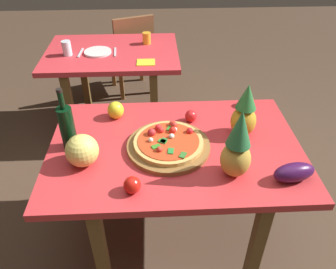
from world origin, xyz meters
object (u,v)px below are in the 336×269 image
(drinking_glass_juice, at_px, (147,38))
(background_table, at_px, (113,63))
(wine_bottle, at_px, (67,127))
(eggplant, at_px, (294,172))
(pizza_board, at_px, (168,146))
(pineapple_left, at_px, (245,113))
(fork_utensil, at_px, (81,53))
(melon, at_px, (82,151))
(tomato_by_bottle, at_px, (191,116))
(bell_pepper, at_px, (116,110))
(tomato_at_corner, at_px, (132,185))
(dining_chair, at_px, (132,50))
(napkin_folded, at_px, (146,62))
(pineapple_right, at_px, (237,148))
(dinner_plate, at_px, (98,52))
(tomato_near_board, at_px, (248,100))
(display_table, at_px, (175,158))
(drinking_glass_water, at_px, (67,48))
(knife_utensil, at_px, (115,52))
(pizza, at_px, (168,141))

(drinking_glass_juice, bearing_deg, background_table, -153.82)
(wine_bottle, height_order, eggplant, wine_bottle)
(pizza_board, bearing_deg, pineapple_left, 14.52)
(drinking_glass_juice, height_order, fork_utensil, drinking_glass_juice)
(pizza_board, height_order, melon, melon)
(tomato_by_bottle, xyz_separation_m, drinking_glass_juice, (-0.26, 1.20, 0.01))
(bell_pepper, bearing_deg, tomato_at_corner, -78.98)
(pineapple_left, height_order, tomato_at_corner, pineapple_left)
(dining_chair, relative_size, tomato_at_corner, 10.94)
(eggplant, height_order, tomato_at_corner, eggplant)
(pizza_board, distance_m, napkin_folded, 1.05)
(melon, bearing_deg, pineapple_right, -8.52)
(tomato_by_bottle, xyz_separation_m, tomato_at_corner, (-0.32, -0.54, 0.00))
(eggplant, relative_size, fork_utensil, 1.11)
(background_table, bearing_deg, dining_chair, 78.29)
(tomato_by_bottle, bearing_deg, background_table, 117.41)
(bell_pepper, distance_m, dinner_plate, 0.98)
(melon, xyz_separation_m, dinner_plate, (-0.10, 1.35, -0.07))
(pineapple_right, bearing_deg, tomato_at_corner, -168.90)
(tomato_near_board, bearing_deg, wine_bottle, -160.49)
(wine_bottle, bearing_deg, tomato_by_bottle, 17.67)
(tomato_at_corner, xyz_separation_m, fork_utensil, (-0.48, 1.55, -0.03))
(tomato_at_corner, relative_size, dinner_plate, 0.35)
(bell_pepper, relative_size, napkin_folded, 0.74)
(melon, bearing_deg, bell_pepper, 72.60)
(display_table, bearing_deg, pineapple_right, -40.99)
(pineapple_left, height_order, drinking_glass_water, pineapple_left)
(melon, relative_size, bell_pepper, 1.53)
(melon, distance_m, drinking_glass_water, 1.36)
(knife_utensil, bearing_deg, eggplant, -62.20)
(knife_utensil, height_order, napkin_folded, knife_utensil)
(pineapple_left, height_order, dinner_plate, pineapple_left)
(wine_bottle, distance_m, pineapple_right, 0.84)
(tomato_by_bottle, relative_size, fork_utensil, 0.38)
(dinner_plate, bearing_deg, dining_chair, 70.08)
(pineapple_right, relative_size, drinking_glass_water, 3.05)
(pizza, xyz_separation_m, fork_utensil, (-0.65, 1.25, -0.04))
(melon, bearing_deg, tomato_by_bottle, 31.23)
(tomato_by_bottle, bearing_deg, knife_utensil, 116.87)
(drinking_glass_juice, xyz_separation_m, fork_utensil, (-0.54, -0.18, -0.04))
(dining_chair, distance_m, pineapple_right, 2.23)
(dining_chair, bearing_deg, drinking_glass_water, 35.36)
(display_table, bearing_deg, tomato_at_corner, -123.46)
(pizza_board, bearing_deg, dining_chair, 98.25)
(eggplant, bearing_deg, dinner_plate, 125.32)
(eggplant, distance_m, tomato_at_corner, 0.74)
(display_table, relative_size, eggplant, 6.58)
(napkin_folded, bearing_deg, tomato_near_board, -46.06)
(drinking_glass_juice, xyz_separation_m, drinking_glass_water, (-0.63, -0.21, 0.01))
(background_table, distance_m, tomato_at_corner, 1.61)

